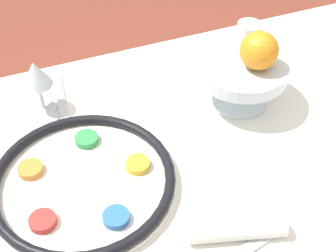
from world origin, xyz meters
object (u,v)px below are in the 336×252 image
seder_plate (83,181)px  orange_fruit (259,51)px  cup_near (248,36)px  fruit_stand (242,73)px  wine_glass (36,76)px  napkin_roll (237,230)px

seder_plate → orange_fruit: size_ratio=4.31×
seder_plate → cup_near: 0.59m
seder_plate → fruit_stand: (0.39, 0.11, 0.07)m
wine_glass → cup_near: (0.54, 0.04, -0.06)m
wine_glass → seder_plate: bearing=-83.2°
fruit_stand → orange_fruit: (0.02, -0.02, 0.07)m
seder_plate → napkin_roll: size_ratio=2.03×
orange_fruit → napkin_roll: size_ratio=0.47×
orange_fruit → wine_glass: bearing=160.6°
wine_glass → cup_near: bearing=4.7°
fruit_stand → orange_fruit: 0.07m
orange_fruit → cup_near: bearing=63.9°
wine_glass → orange_fruit: bearing=-19.4°
napkin_roll → orange_fruit: bearing=57.2°
fruit_stand → orange_fruit: orange_fruit is taller
seder_plate → cup_near: size_ratio=4.77×
wine_glass → napkin_roll: wine_glass is taller
seder_plate → napkin_roll: (0.22, -0.21, 0.00)m
wine_glass → orange_fruit: size_ratio=1.58×
orange_fruit → seder_plate: bearing=-167.2°
seder_plate → cup_near: bearing=29.9°
orange_fruit → cup_near: orange_fruit is taller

